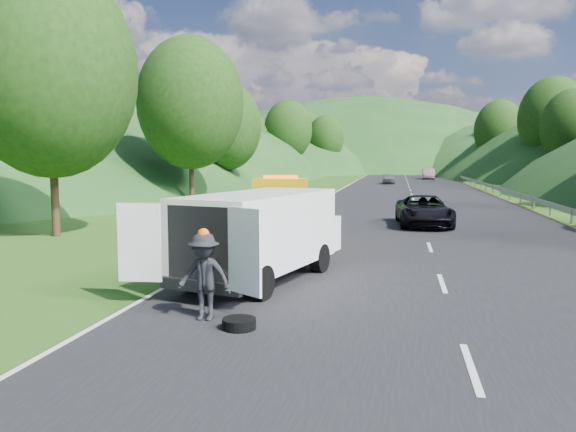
% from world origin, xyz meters
% --- Properties ---
extents(ground, '(320.00, 320.00, 0.00)m').
position_xyz_m(ground, '(0.00, 0.00, 0.00)').
color(ground, '#38661E').
rests_on(ground, ground).
extents(road_surface, '(14.00, 200.00, 0.02)m').
position_xyz_m(road_surface, '(3.00, 40.00, 0.01)').
color(road_surface, black).
rests_on(road_surface, ground).
extents(guardrail, '(0.06, 140.00, 1.52)m').
position_xyz_m(guardrail, '(10.30, 52.50, 0.00)').
color(guardrail, gray).
rests_on(guardrail, ground).
extents(tree_line_left, '(14.00, 140.00, 14.00)m').
position_xyz_m(tree_line_left, '(-19.00, 60.00, 0.00)').
color(tree_line_left, '#2A4E17').
rests_on(tree_line_left, ground).
extents(tree_line_right, '(14.00, 140.00, 14.00)m').
position_xyz_m(tree_line_right, '(23.00, 60.00, 0.00)').
color(tree_line_right, '#2A4E17').
rests_on(tree_line_right, ground).
extents(hills_backdrop, '(201.00, 288.60, 44.00)m').
position_xyz_m(hills_backdrop, '(6.50, 134.70, 0.00)').
color(hills_backdrop, '#2D5B23').
rests_on(hills_backdrop, ground).
extents(tow_truck, '(2.78, 6.13, 2.55)m').
position_xyz_m(tow_truck, '(-2.80, 4.62, 1.25)').
color(tow_truck, black).
rests_on(tow_truck, ground).
extents(white_van, '(4.41, 7.12, 2.36)m').
position_xyz_m(white_van, '(-1.67, -2.53, 1.33)').
color(white_van, black).
rests_on(white_van, ground).
extents(woman, '(0.56, 0.68, 1.65)m').
position_xyz_m(woman, '(-2.85, 1.94, 0.00)').
color(woman, silver).
rests_on(woman, ground).
extents(child, '(0.47, 0.38, 0.91)m').
position_xyz_m(child, '(-1.86, -0.32, 0.00)').
color(child, tan).
rests_on(child, ground).
extents(worker, '(1.18, 0.72, 1.77)m').
position_xyz_m(worker, '(-1.95, -6.31, 0.00)').
color(worker, black).
rests_on(worker, ground).
extents(suitcase, '(0.38, 0.28, 0.55)m').
position_xyz_m(suitcase, '(-4.63, 0.13, 0.28)').
color(suitcase, brown).
rests_on(suitcase, ground).
extents(spare_tire, '(0.65, 0.65, 0.20)m').
position_xyz_m(spare_tire, '(-1.11, -6.76, 0.00)').
color(spare_tire, black).
rests_on(spare_tire, ground).
extents(passing_suv, '(2.77, 5.37, 1.45)m').
position_xyz_m(passing_suv, '(3.05, 10.58, 0.00)').
color(passing_suv, black).
rests_on(passing_suv, ground).
extents(dist_car_a, '(1.55, 3.84, 1.31)m').
position_xyz_m(dist_car_a, '(0.66, 53.34, 0.00)').
color(dist_car_a, '#49484D').
rests_on(dist_car_a, ground).
extents(dist_car_b, '(1.66, 4.77, 1.57)m').
position_xyz_m(dist_car_b, '(6.22, 69.54, 0.00)').
color(dist_car_b, '#7A515C').
rests_on(dist_car_b, ground).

